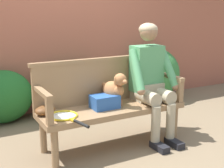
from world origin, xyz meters
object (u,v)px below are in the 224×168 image
object	(u,v)px
person_seated	(151,77)
garden_bench	(112,112)
tennis_racket	(65,116)
sports_bag	(105,102)
baseball_glove	(45,110)
dog_on_bench	(114,89)

from	to	relation	value
person_seated	garden_bench	bearing A→B (deg)	178.58
garden_bench	tennis_racket	xyz separation A→B (m)	(-0.56, -0.07, 0.07)
tennis_racket	sports_bag	distance (m)	0.48
baseball_glove	garden_bench	bearing A→B (deg)	-33.52
baseball_glove	sports_bag	world-z (taller)	sports_bag
baseball_glove	dog_on_bench	bearing A→B (deg)	-31.08
dog_on_bench	tennis_racket	world-z (taller)	dog_on_bench
garden_bench	baseball_glove	distance (m)	0.71
baseball_glove	sports_bag	bearing A→B (deg)	-34.99
person_seated	dog_on_bench	xyz separation A→B (m)	(-0.44, 0.04, -0.09)
dog_on_bench	tennis_racket	size ratio (longest dim) A/B	0.63
garden_bench	dog_on_bench	world-z (taller)	dog_on_bench
tennis_racket	baseball_glove	distance (m)	0.22
person_seated	tennis_racket	bearing A→B (deg)	-176.63
garden_bench	tennis_racket	distance (m)	0.57
tennis_racket	baseball_glove	bearing A→B (deg)	129.58
sports_bag	tennis_racket	bearing A→B (deg)	-171.65
person_seated	sports_bag	xyz separation A→B (m)	(-0.57, 0.01, -0.20)
person_seated	dog_on_bench	world-z (taller)	person_seated
tennis_racket	sports_bag	xyz separation A→B (m)	(0.47, 0.07, 0.06)
garden_bench	person_seated	xyz separation A→B (m)	(0.48, -0.01, 0.33)
garden_bench	sports_bag	size ratio (longest dim) A/B	5.63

